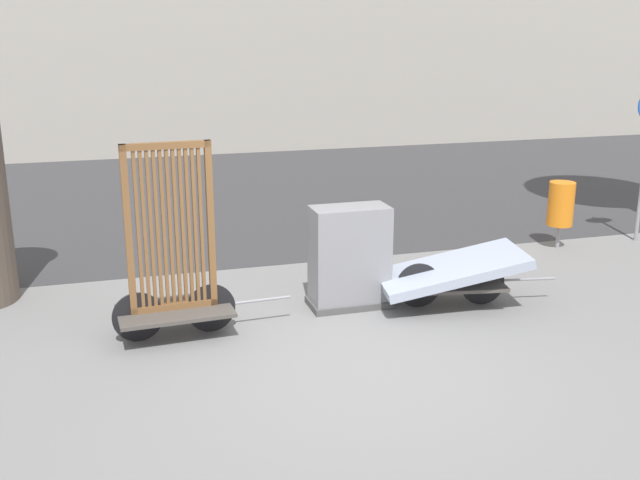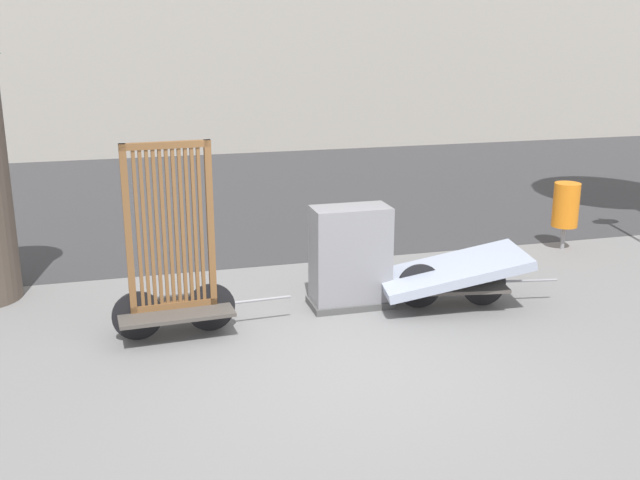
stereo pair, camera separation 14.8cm
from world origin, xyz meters
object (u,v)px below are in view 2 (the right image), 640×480
at_px(bike_cart_with_bedframe, 173,268).
at_px(bike_cart_with_mattress, 452,273).
at_px(utility_cabinet, 350,261).
at_px(trash_bin, 566,205).

relative_size(bike_cart_with_bedframe, bike_cart_with_mattress, 0.96).
distance_m(utility_cabinet, trash_bin, 4.10).
bearing_deg(bike_cart_with_bedframe, bike_cart_with_mattress, -3.16).
xyz_separation_m(bike_cart_with_bedframe, trash_bin, (5.93, 1.78, -0.09)).
distance_m(bike_cart_with_bedframe, utility_cabinet, 2.13).
height_order(bike_cart_with_bedframe, bike_cart_with_mattress, bike_cart_with_bedframe).
bearing_deg(bike_cart_with_mattress, bike_cart_with_bedframe, -170.43).
height_order(bike_cart_with_mattress, utility_cabinet, utility_cabinet).
height_order(bike_cart_with_mattress, trash_bin, trash_bin).
relative_size(bike_cart_with_mattress, utility_cabinet, 1.81).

